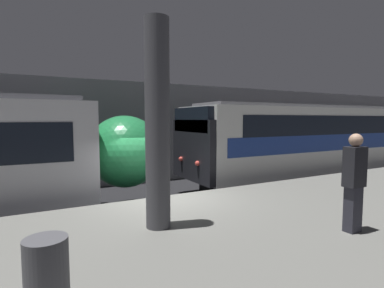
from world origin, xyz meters
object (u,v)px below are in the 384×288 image
Objects in this scene: train_boxy at (366,141)px; person_waiting at (354,180)px; support_pillar_near at (157,125)px; trash_bin at (47,278)px.

train_boxy reaches higher than person_waiting.
support_pillar_near is at bearing -161.97° from train_boxy.
support_pillar_near reaches higher than train_boxy.
person_waiting is at bearing -149.15° from train_boxy.
train_boxy reaches higher than trash_bin.
train_boxy is 16.98m from trash_bin.
support_pillar_near reaches higher than trash_bin.
trash_bin is (-15.72, -6.40, -0.48)m from train_boxy.
person_waiting is (-10.68, -6.38, 0.05)m from train_boxy.
person_waiting is (3.05, -1.91, -0.99)m from support_pillar_near.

